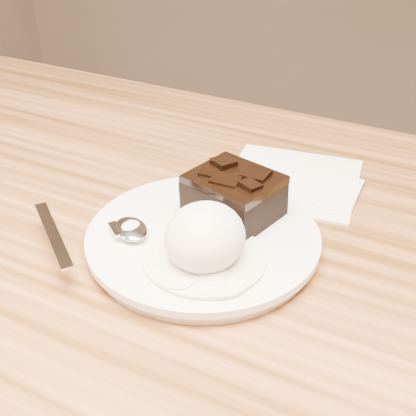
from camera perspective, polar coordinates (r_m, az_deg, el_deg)
The scene contains 9 objects.
plate at distance 0.54m, azimuth -0.50°, elevation -3.30°, with size 0.22×0.22×0.02m, color white.
brownie at distance 0.55m, azimuth 2.63°, elevation 1.01°, with size 0.08×0.07×0.04m, color black.
ice_cream_scoop at distance 0.48m, azimuth -0.31°, elevation -2.94°, with size 0.07×0.07×0.06m, color white.
melt_puddle at distance 0.50m, azimuth -0.30°, elevation -5.15°, with size 0.11×0.11×0.00m, color white.
spoon at distance 0.53m, azimuth -7.79°, elevation -2.27°, with size 0.03×0.17×0.01m, color silver, non-canonical shape.
napkin at distance 0.66m, azimuth 8.44°, elevation 2.88°, with size 0.15×0.15×0.01m, color white.
crumb_a at distance 0.53m, azimuth 1.20°, elevation -2.36°, with size 0.01×0.01×0.00m, color black.
crumb_b at distance 0.52m, azimuth 3.15°, elevation -3.68°, with size 0.01×0.01×0.00m, color black.
crumb_c at distance 0.49m, azimuth 4.02°, elevation -5.57°, with size 0.01×0.00×0.00m, color black.
Camera 1 is at (0.29, -0.34, 1.07)m, focal length 48.72 mm.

